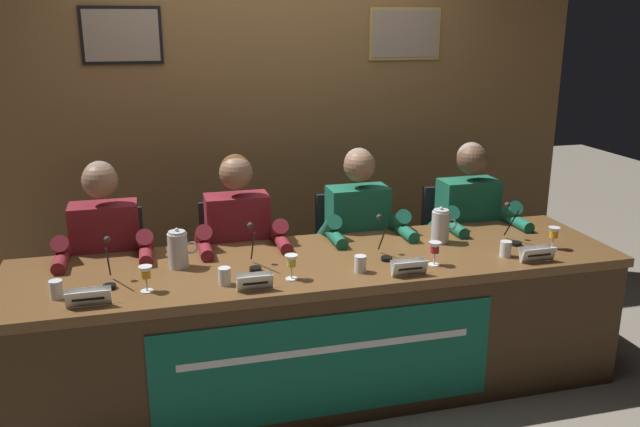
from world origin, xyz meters
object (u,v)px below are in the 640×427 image
at_px(chair_far_right, 456,257).
at_px(nameplate_far_left, 88,298).
at_px(water_pitcher_left_side, 178,249).
at_px(water_cup_center_left, 225,277).
at_px(microphone_far_left, 109,271).
at_px(nameplate_center_left, 255,282).
at_px(chair_center_right, 351,267).
at_px(panelist_far_left, 106,257).
at_px(juice_glass_far_left, 146,274).
at_px(nameplate_center_right, 409,268).
at_px(conference_table, 325,308).
at_px(juice_glass_center_left, 291,262).
at_px(panelist_center_left, 240,246).
at_px(panelist_far_right, 473,226).
at_px(microphone_far_right, 513,230).
at_px(water_cup_center_right, 360,265).
at_px(microphone_center_right, 384,244).
at_px(water_cup_far_right, 506,250).
at_px(nameplate_far_right, 537,254).
at_px(juice_glass_far_right, 554,234).
at_px(juice_glass_center_right, 435,249).
at_px(chair_center_left, 237,278).
at_px(chair_far_left, 112,290).
at_px(water_pitcher_right_side, 441,226).
at_px(panelist_center_right, 362,235).
at_px(microphone_center_left, 254,254).
at_px(water_cup_far_left, 56,290).

bearing_deg(chair_far_right, nameplate_far_left, -157.68).
bearing_deg(water_pitcher_left_side, water_cup_center_left, -56.04).
distance_m(microphone_far_left, nameplate_center_left, 0.70).
height_order(chair_center_right, water_pitcher_left_side, water_pitcher_left_side).
bearing_deg(panelist_far_left, juice_glass_far_left, -71.11).
height_order(microphone_far_left, nameplate_center_right, microphone_far_left).
height_order(conference_table, juice_glass_center_left, juice_glass_center_left).
bearing_deg(panelist_center_left, panelist_far_right, 0.00).
height_order(panelist_center_left, microphone_far_right, panelist_center_left).
relative_size(nameplate_center_left, water_cup_center_right, 1.97).
bearing_deg(microphone_center_right, water_cup_far_right, -13.09).
relative_size(nameplate_far_left, water_cup_center_right, 2.26).
height_order(nameplate_center_left, nameplate_far_right, same).
bearing_deg(juice_glass_far_right, chair_center_right, 139.67).
xyz_separation_m(juice_glass_center_right, nameplate_far_right, (0.54, -0.09, -0.05)).
xyz_separation_m(chair_center_left, microphone_far_right, (1.48, -0.63, 0.38)).
bearing_deg(water_cup_far_right, water_pitcher_left_side, 170.39).
height_order(chair_center_left, panelist_far_right, panelist_far_right).
distance_m(chair_far_left, panelist_center_left, 0.80).
height_order(chair_far_right, water_cup_far_right, chair_far_right).
relative_size(nameplate_center_left, water_pitcher_right_side, 0.80).
bearing_deg(nameplate_center_left, microphone_center_right, 19.11).
xyz_separation_m(chair_center_left, water_pitcher_right_side, (1.09, -0.51, 0.40)).
distance_m(chair_center_right, microphone_far_right, 1.05).
height_order(panelist_center_left, juice_glass_center_right, panelist_center_left).
distance_m(panelist_center_right, nameplate_center_right, 0.74).
xyz_separation_m(panelist_far_right, water_cup_far_right, (-0.13, -0.62, 0.07)).
xyz_separation_m(juice_glass_far_left, chair_center_right, (1.25, 0.81, -0.39)).
distance_m(microphone_far_right, water_pitcher_right_side, 0.41).
distance_m(panelist_far_left, water_cup_far_right, 2.15).
height_order(water_cup_center_left, juice_glass_far_right, juice_glass_far_right).
bearing_deg(water_cup_center_right, conference_table, 141.89).
height_order(microphone_center_left, chair_center_right, microphone_center_left).
bearing_deg(water_pitcher_left_side, chair_center_left, 56.02).
distance_m(water_cup_far_left, chair_center_right, 1.85).
bearing_deg(nameplate_far_right, nameplate_far_left, 179.75).
relative_size(chair_center_left, water_pitcher_left_side, 4.27).
xyz_separation_m(panelist_center_right, water_cup_center_right, (-0.22, -0.63, 0.07)).
bearing_deg(microphone_center_right, panelist_center_left, 145.96).
bearing_deg(panelist_far_left, juice_glass_far_right, -13.62).
xyz_separation_m(juice_glass_center_left, chair_center_right, (0.57, 0.83, -0.39)).
bearing_deg(juice_glass_far_right, chair_far_left, 161.92).
height_order(panelist_center_left, water_cup_center_left, panelist_center_left).
bearing_deg(chair_far_left, chair_center_left, 0.00).
relative_size(panelist_center_left, water_cup_center_left, 14.41).
distance_m(nameplate_far_right, water_pitcher_left_side, 1.85).
height_order(water_cup_center_left, nameplate_center_right, water_cup_center_left).
bearing_deg(water_cup_center_right, water_pitcher_right_side, 28.92).
distance_m(chair_center_left, microphone_center_left, 0.74).
xyz_separation_m(juice_glass_center_right, chair_far_right, (0.55, 0.83, -0.39)).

